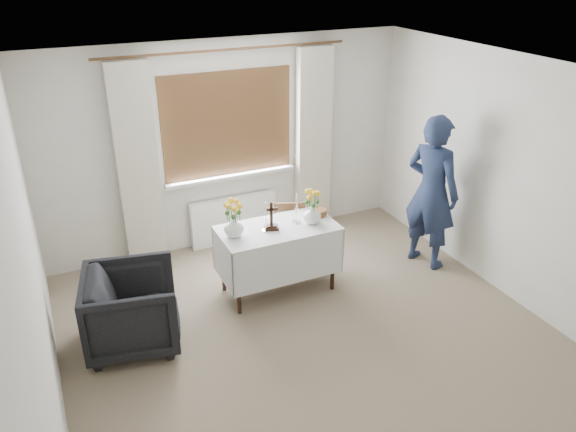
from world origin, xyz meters
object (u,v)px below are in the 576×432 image
object	(u,v)px
flower_vase_left	(234,227)
altar_table	(278,259)
wooden_cross	(271,216)
armchair	(132,309)
wooden_chair	(291,242)
person	(432,192)
flower_vase_right	(312,214)

from	to	relation	value
flower_vase_left	altar_table	bearing A→B (deg)	-1.26
wooden_cross	armchair	bearing A→B (deg)	-154.13
armchair	flower_vase_left	xyz separation A→B (m)	(1.12, 0.28, 0.49)
altar_table	wooden_cross	bearing A→B (deg)	-171.74
wooden_chair	person	bearing A→B (deg)	5.91
flower_vase_left	wooden_chair	bearing A→B (deg)	17.09
wooden_chair	person	xyz separation A→B (m)	(1.56, -0.41, 0.48)
wooden_cross	flower_vase_right	xyz separation A→B (m)	(0.45, -0.04, -0.05)
wooden_chair	flower_vase_right	size ratio (longest dim) A/B	4.19
wooden_chair	flower_vase_left	distance (m)	0.90
wooden_chair	flower_vase_right	xyz separation A→B (m)	(0.11, -0.29, 0.45)
armchair	wooden_cross	size ratio (longest dim) A/B	2.74
person	flower_vase_right	size ratio (longest dim) A/B	9.07
wooden_chair	flower_vase_right	bearing A→B (deg)	-48.66
altar_table	wooden_cross	size ratio (longest dim) A/B	4.05
altar_table	person	world-z (taller)	person
wooden_chair	armchair	world-z (taller)	wooden_chair
armchair	wooden_cross	distance (m)	1.63
armchair	flower_vase_right	world-z (taller)	flower_vase_right
altar_table	flower_vase_left	size ratio (longest dim) A/B	5.84
wooden_cross	flower_vase_left	distance (m)	0.40
person	wooden_cross	size ratio (longest dim) A/B	5.88
altar_table	person	size ratio (longest dim) A/B	0.69
altar_table	flower_vase_left	distance (m)	0.68
armchair	flower_vase_left	bearing A→B (deg)	-64.60
wooden_cross	flower_vase_right	world-z (taller)	wooden_cross
altar_table	armchair	distance (m)	1.62
altar_table	armchair	size ratio (longest dim) A/B	1.48
person	flower_vase_right	bearing A→B (deg)	65.79
altar_table	flower_vase_left	world-z (taller)	flower_vase_left
person	armchair	bearing A→B (deg)	72.20
wooden_cross	flower_vase_right	size ratio (longest dim) A/B	1.54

